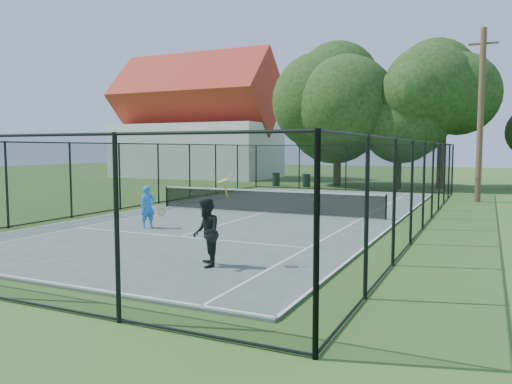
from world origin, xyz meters
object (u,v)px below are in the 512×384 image
at_px(trash_bin_right, 306,180).
at_px(player_blue, 148,207).
at_px(utility_pole, 481,115).
at_px(trash_bin_left, 276,179).
at_px(tennis_net, 265,200).
at_px(player_black, 206,232).

height_order(trash_bin_right, player_blue, player_blue).
bearing_deg(trash_bin_right, player_blue, -86.10).
bearing_deg(utility_pole, trash_bin_left, 157.35).
distance_m(tennis_net, trash_bin_left, 15.76).
bearing_deg(player_black, player_blue, 139.49).
xyz_separation_m(tennis_net, trash_bin_right, (-3.31, 14.69, -0.11)).
bearing_deg(tennis_net, trash_bin_right, 102.71).
relative_size(tennis_net, trash_bin_right, 10.84).
relative_size(trash_bin_left, utility_pole, 0.11).
bearing_deg(trash_bin_left, player_black, -70.83).
xyz_separation_m(trash_bin_right, player_black, (6.01, -24.06, 0.37)).
bearing_deg(tennis_net, player_black, -73.94).
height_order(trash_bin_right, utility_pole, utility_pole).
relative_size(trash_bin_left, trash_bin_right, 1.04).
relative_size(trash_bin_right, utility_pole, 0.11).
bearing_deg(trash_bin_right, player_black, -75.98).
xyz_separation_m(trash_bin_left, player_blue, (3.73, -20.11, 0.28)).
relative_size(player_blue, player_black, 0.69).
distance_m(trash_bin_left, player_blue, 20.46).
relative_size(tennis_net, player_blue, 7.05).
height_order(tennis_net, utility_pole, utility_pole).
relative_size(trash_bin_left, player_black, 0.46).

